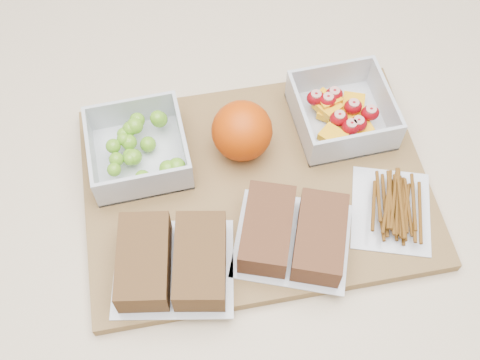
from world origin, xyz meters
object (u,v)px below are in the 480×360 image
at_px(sandwich_bag_center, 293,234).
at_px(pretzel_bag, 393,206).
at_px(grape_container, 140,149).
at_px(cutting_board, 256,186).
at_px(orange, 242,131).
at_px(fruit_container, 342,113).
at_px(sandwich_bag_left, 172,262).

height_order(sandwich_bag_center, pretzel_bag, sandwich_bag_center).
distance_m(grape_container, sandwich_bag_center, 0.22).
xyz_separation_m(cutting_board, sandwich_bag_center, (0.02, -0.09, 0.03)).
bearing_deg(orange, cutting_board, -84.40).
relative_size(grape_container, orange, 1.55).
relative_size(orange, sandwich_bag_center, 0.46).
distance_m(grape_container, pretzel_bag, 0.31).
height_order(fruit_container, sandwich_bag_center, fruit_container).
xyz_separation_m(cutting_board, orange, (-0.01, 0.05, 0.05)).
distance_m(cutting_board, sandwich_bag_center, 0.09).
xyz_separation_m(cutting_board, pretzel_bag, (0.15, -0.07, 0.02)).
bearing_deg(fruit_container, cutting_board, -153.16).
relative_size(grape_container, pretzel_bag, 0.85).
relative_size(cutting_board, sandwich_bag_center, 2.53).
bearing_deg(sandwich_bag_center, grape_container, 135.11).
bearing_deg(sandwich_bag_left, orange, 51.73).
bearing_deg(sandwich_bag_center, cutting_board, 104.62).
bearing_deg(grape_container, cutting_board, -27.30).
bearing_deg(cutting_board, pretzel_bag, -24.00).
distance_m(sandwich_bag_left, pretzel_bag, 0.27).
bearing_deg(pretzel_bag, grape_container, 153.11).
distance_m(grape_container, sandwich_bag_left, 0.16).
xyz_separation_m(fruit_container, pretzel_bag, (0.02, -0.14, -0.01)).
height_order(sandwich_bag_left, pretzel_bag, sandwich_bag_left).
height_order(orange, sandwich_bag_center, orange).
bearing_deg(pretzel_bag, orange, 140.08).
height_order(cutting_board, pretzel_bag, pretzel_bag).
bearing_deg(sandwich_bag_left, grape_container, 94.98).
bearing_deg(fruit_container, grape_container, 179.38).
distance_m(orange, sandwich_bag_center, 0.14).
relative_size(cutting_board, sandwich_bag_left, 2.67).
relative_size(orange, sandwich_bag_left, 0.48).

